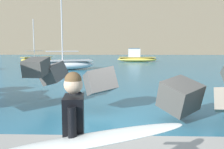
# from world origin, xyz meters

# --- Properties ---
(ground_plane) EXTENTS (400.00, 400.00, 0.00)m
(ground_plane) POSITION_xyz_m (0.00, 0.00, 0.00)
(ground_plane) COLOR #2D6B84
(breakwater_jetty) EXTENTS (29.62, 6.94, 2.38)m
(breakwater_jetty) POSITION_xyz_m (2.35, 1.49, 1.12)
(breakwater_jetty) COLOR #3D3A38
(breakwater_jetty) RESTS_ON ground
(surfer_with_board) EXTENTS (2.12, 1.26, 1.78)m
(surfer_with_board) POSITION_xyz_m (-0.50, -4.56, 1.28)
(surfer_with_board) COLOR black
(surfer_with_board) RESTS_ON walkway_path
(boat_near_left) EXTENTS (5.82, 3.75, 7.55)m
(boat_near_left) POSITION_xyz_m (-5.40, 16.45, 0.56)
(boat_near_left) COLOR white
(boat_near_left) RESTS_ON ground
(boat_near_centre) EXTENTS (4.51, 4.66, 6.40)m
(boat_near_centre) POSITION_xyz_m (-12.45, 27.49, 0.49)
(boat_near_centre) COLOR #EAC64C
(boat_near_centre) RESTS_ON ground
(boat_mid_left) EXTENTS (6.25, 1.95, 2.16)m
(boat_mid_left) POSITION_xyz_m (2.66, 29.72, 0.65)
(boat_mid_left) COLOR #EAC64C
(boat_mid_left) RESTS_ON ground
(headland_bluff) EXTENTS (98.80, 38.32, 18.86)m
(headland_bluff) POSITION_xyz_m (11.40, 82.66, 9.45)
(headland_bluff) COLOR #847056
(headland_bluff) RESTS_ON ground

